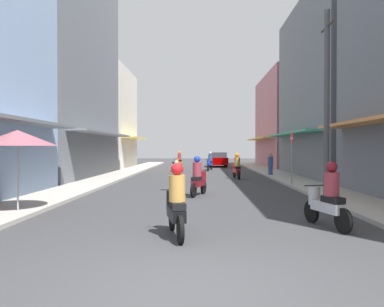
{
  "coord_description": "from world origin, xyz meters",
  "views": [
    {
      "loc": [
        0.19,
        -4.94,
        1.89
      ],
      "look_at": [
        -0.41,
        19.12,
        1.52
      ],
      "focal_mm": 34.9,
      "sensor_mm": 36.0,
      "label": 1
    }
  ],
  "objects_px": {
    "motorbike_silver": "(327,198)",
    "motorbike_orange": "(179,161)",
    "motorbike_white": "(175,165)",
    "motorbike_maroon": "(198,178)",
    "vendor_umbrella": "(17,138)",
    "motorbike_black": "(176,204)",
    "motorbike_red": "(237,167)",
    "parked_car": "(218,159)",
    "utility_pole": "(327,103)",
    "motorbike_blue": "(210,162)",
    "pedestrian_crossing": "(270,165)",
    "street_sign_no_entry": "(292,151)"
  },
  "relations": [
    {
      "from": "motorbike_white",
      "to": "utility_pole",
      "type": "xyz_separation_m",
      "value": [
        6.54,
        -16.05,
        2.97
      ]
    },
    {
      "from": "motorbike_silver",
      "to": "motorbike_maroon",
      "type": "bearing_deg",
      "value": 117.83
    },
    {
      "from": "motorbike_red",
      "to": "parked_car",
      "type": "height_order",
      "value": "motorbike_red"
    },
    {
      "from": "motorbike_orange",
      "to": "motorbike_black",
      "type": "bearing_deg",
      "value": -86.68
    },
    {
      "from": "parked_car",
      "to": "utility_pole",
      "type": "distance_m",
      "value": 24.06
    },
    {
      "from": "motorbike_silver",
      "to": "utility_pole",
      "type": "bearing_deg",
      "value": 71.8
    },
    {
      "from": "motorbike_red",
      "to": "motorbike_blue",
      "type": "height_order",
      "value": "same"
    },
    {
      "from": "motorbike_black",
      "to": "utility_pole",
      "type": "xyz_separation_m",
      "value": [
        5.01,
        5.54,
        2.77
      ]
    },
    {
      "from": "motorbike_maroon",
      "to": "vendor_umbrella",
      "type": "xyz_separation_m",
      "value": [
        -5.07,
        -4.28,
        1.46
      ]
    },
    {
      "from": "motorbike_maroon",
      "to": "motorbike_red",
      "type": "distance_m",
      "value": 8.38
    },
    {
      "from": "parked_car",
      "to": "pedestrian_crossing",
      "type": "height_order",
      "value": "pedestrian_crossing"
    },
    {
      "from": "pedestrian_crossing",
      "to": "vendor_umbrella",
      "type": "distance_m",
      "value": 17.29
    },
    {
      "from": "motorbike_silver",
      "to": "motorbike_orange",
      "type": "relative_size",
      "value": 0.99
    },
    {
      "from": "motorbike_silver",
      "to": "motorbike_orange",
      "type": "bearing_deg",
      "value": 101.08
    },
    {
      "from": "motorbike_black",
      "to": "motorbike_red",
      "type": "distance_m",
      "value": 15.09
    },
    {
      "from": "motorbike_white",
      "to": "parked_car",
      "type": "bearing_deg",
      "value": 64.18
    },
    {
      "from": "motorbike_white",
      "to": "motorbike_red",
      "type": "bearing_deg",
      "value": -57.96
    },
    {
      "from": "motorbike_white",
      "to": "motorbike_silver",
      "type": "distance_m",
      "value": 21.23
    },
    {
      "from": "motorbike_maroon",
      "to": "motorbike_silver",
      "type": "distance_m",
      "value": 6.58
    },
    {
      "from": "motorbike_maroon",
      "to": "parked_car",
      "type": "relative_size",
      "value": 0.42
    },
    {
      "from": "parked_car",
      "to": "street_sign_no_entry",
      "type": "xyz_separation_m",
      "value": [
        2.72,
        -19.06,
        0.98
      ]
    },
    {
      "from": "motorbike_maroon",
      "to": "pedestrian_crossing",
      "type": "bearing_deg",
      "value": 64.91
    },
    {
      "from": "utility_pole",
      "to": "pedestrian_crossing",
      "type": "bearing_deg",
      "value": 89.6
    },
    {
      "from": "motorbike_silver",
      "to": "street_sign_no_entry",
      "type": "relative_size",
      "value": 0.66
    },
    {
      "from": "motorbike_white",
      "to": "motorbike_orange",
      "type": "bearing_deg",
      "value": 90.27
    },
    {
      "from": "motorbike_maroon",
      "to": "vendor_umbrella",
      "type": "bearing_deg",
      "value": -139.88
    },
    {
      "from": "motorbike_blue",
      "to": "pedestrian_crossing",
      "type": "height_order",
      "value": "motorbike_blue"
    },
    {
      "from": "motorbike_black",
      "to": "street_sign_no_entry",
      "type": "distance_m",
      "value": 11.38
    },
    {
      "from": "motorbike_black",
      "to": "motorbike_silver",
      "type": "xyz_separation_m",
      "value": [
        3.5,
        0.96,
        0.0
      ]
    },
    {
      "from": "motorbike_silver",
      "to": "parked_car",
      "type": "xyz_separation_m",
      "value": [
        -1.31,
        28.32,
        0.04
      ]
    },
    {
      "from": "motorbike_black",
      "to": "pedestrian_crossing",
      "type": "bearing_deg",
      "value": 73.1
    },
    {
      "from": "motorbike_silver",
      "to": "street_sign_no_entry",
      "type": "xyz_separation_m",
      "value": [
        1.41,
        9.26,
        1.01
      ]
    },
    {
      "from": "motorbike_white",
      "to": "street_sign_no_entry",
      "type": "height_order",
      "value": "street_sign_no_entry"
    },
    {
      "from": "parked_car",
      "to": "utility_pole",
      "type": "height_order",
      "value": "utility_pole"
    },
    {
      "from": "motorbike_white",
      "to": "motorbike_red",
      "type": "xyz_separation_m",
      "value": [
        4.22,
        -6.74,
        0.2
      ]
    },
    {
      "from": "motorbike_blue",
      "to": "utility_pole",
      "type": "xyz_separation_m",
      "value": [
        3.74,
        -18.19,
        2.77
      ]
    },
    {
      "from": "motorbike_blue",
      "to": "motorbike_silver",
      "type": "distance_m",
      "value": 22.88
    },
    {
      "from": "motorbike_silver",
      "to": "street_sign_no_entry",
      "type": "distance_m",
      "value": 9.42
    },
    {
      "from": "motorbike_blue",
      "to": "utility_pole",
      "type": "relative_size",
      "value": 0.26
    },
    {
      "from": "street_sign_no_entry",
      "to": "motorbike_black",
      "type": "bearing_deg",
      "value": -115.64
    },
    {
      "from": "motorbike_red",
      "to": "motorbike_orange",
      "type": "bearing_deg",
      "value": 109.59
    },
    {
      "from": "motorbike_white",
      "to": "motorbike_black",
      "type": "bearing_deg",
      "value": -85.94
    },
    {
      "from": "motorbike_white",
      "to": "motorbike_black",
      "type": "xyz_separation_m",
      "value": [
        1.53,
        -21.59,
        0.2
      ]
    },
    {
      "from": "motorbike_red",
      "to": "parked_car",
      "type": "xyz_separation_m",
      "value": [
        -0.49,
        14.43,
        0.04
      ]
    },
    {
      "from": "motorbike_silver",
      "to": "vendor_umbrella",
      "type": "height_order",
      "value": "vendor_umbrella"
    },
    {
      "from": "motorbike_red",
      "to": "street_sign_no_entry",
      "type": "bearing_deg",
      "value": -64.38
    },
    {
      "from": "motorbike_red",
      "to": "utility_pole",
      "type": "relative_size",
      "value": 0.27
    },
    {
      "from": "parked_car",
      "to": "vendor_umbrella",
      "type": "bearing_deg",
      "value": -104.33
    },
    {
      "from": "motorbike_red",
      "to": "motorbike_maroon",
      "type": "bearing_deg",
      "value": -105.65
    },
    {
      "from": "motorbike_maroon",
      "to": "street_sign_no_entry",
      "type": "height_order",
      "value": "street_sign_no_entry"
    }
  ]
}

